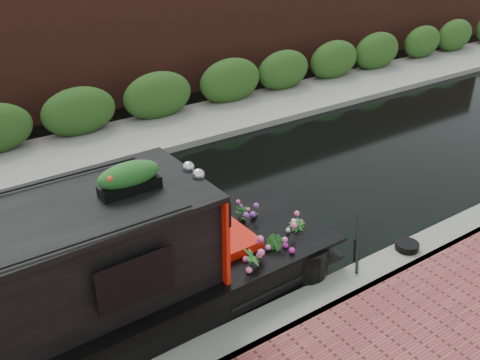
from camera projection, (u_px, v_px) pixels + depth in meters
ground at (179, 225)px, 10.25m from camera, size 80.00×80.00×0.00m
near_bank_coping at (286, 325)px, 7.84m from camera, size 40.00×0.60×0.50m
far_bank_path at (98, 150)px, 13.32m from camera, size 40.00×2.40×0.34m
far_hedge at (85, 138)px, 13.98m from camera, size 40.00×1.10×2.80m
far_brick_wall at (60, 114)px, 15.52m from camera, size 40.00×1.00×8.00m
rope_fender at (308, 242)px, 9.44m from camera, size 0.34×0.36×0.34m
coiled_mooring_rope at (407, 246)px, 9.08m from camera, size 0.40×0.40×0.12m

